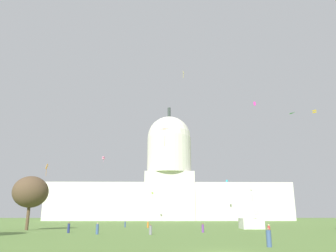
# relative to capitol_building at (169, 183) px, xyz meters

# --- Properties ---
(capitol_building) EXTENTS (138.06, 26.02, 67.17)m
(capitol_building) POSITION_rel_capitol_building_xyz_m (0.00, 0.00, 0.00)
(capitol_building) COLOR silver
(capitol_building) RESTS_ON ground_plane
(event_tent) EXTENTS (4.97, 6.38, 4.65)m
(event_tent) POSITION_rel_capitol_building_xyz_m (15.11, -118.49, -19.03)
(event_tent) COLOR white
(event_tent) RESTS_ON ground_plane
(tree_west_near) EXTENTS (9.37, 9.17, 10.69)m
(tree_west_near) POSITION_rel_capitol_building_xyz_m (-31.51, -124.61, -13.88)
(tree_west_near) COLOR brown
(tree_west_near) RESTS_ON ground_plane
(person_denim_back_center) EXTENTS (0.65, 0.65, 1.72)m
(person_denim_back_center) POSITION_rel_capitol_building_xyz_m (5.21, -161.72, -20.58)
(person_denim_back_center) COLOR #3D5684
(person_denim_back_center) RESTS_ON ground_plane
(person_orange_front_left) EXTENTS (0.47, 0.47, 1.52)m
(person_orange_front_left) POSITION_rel_capitol_building_xyz_m (-7.87, -112.08, -20.67)
(person_orange_front_left) COLOR orange
(person_orange_front_left) RESTS_ON ground_plane
(person_denim_back_right) EXTENTS (0.58, 0.58, 1.75)m
(person_denim_back_right) POSITION_rel_capitol_building_xyz_m (-14.68, -139.98, -20.56)
(person_denim_back_right) COLOR #3D5684
(person_denim_back_right) RESTS_ON ground_plane
(person_grey_front_right) EXTENTS (0.52, 0.52, 1.53)m
(person_grey_front_right) POSITION_rel_capitol_building_xyz_m (-6.38, -141.12, -20.67)
(person_grey_front_right) COLOR gray
(person_grey_front_right) RESTS_ON ground_plane
(person_red_edge_east) EXTENTS (0.36, 0.36, 1.72)m
(person_red_edge_east) POSITION_rel_capitol_building_xyz_m (9.49, -148.40, -20.55)
(person_red_edge_east) COLOR red
(person_red_edge_east) RESTS_ON ground_plane
(person_navy_lawn_far_right) EXTENTS (0.50, 0.50, 1.76)m
(person_navy_lawn_far_right) POSITION_rel_capitol_building_xyz_m (-20.29, -135.57, -20.54)
(person_navy_lawn_far_right) COLOR navy
(person_navy_lawn_far_right) RESTS_ON ground_plane
(person_purple_near_tree_west) EXTENTS (0.52, 0.52, 1.55)m
(person_purple_near_tree_west) POSITION_rel_capitol_building_xyz_m (2.43, -134.49, -20.65)
(person_purple_near_tree_west) COLOR #703D93
(person_purple_near_tree_west) RESTS_ON ground_plane
(person_denim_deep_crowd) EXTENTS (0.45, 0.45, 1.63)m
(person_denim_deep_crowd) POSITION_rel_capitol_building_xyz_m (-13.66, -108.39, -20.60)
(person_denim_deep_crowd) COLOR #3D5684
(person_denim_deep_crowd) RESTS_ON ground_plane
(kite_magenta_high) EXTENTS (0.94, 0.52, 1.58)m
(kite_magenta_high) POSITION_rel_capitol_building_xyz_m (29.35, -80.22, 21.06)
(kite_magenta_high) COLOR #D1339E
(kite_black_low) EXTENTS (1.33, 1.56, 3.72)m
(kite_black_low) POSITION_rel_capitol_building_xyz_m (31.80, -60.17, -9.46)
(kite_black_low) COLOR black
(kite_red_low) EXTENTS (1.68, 1.00, 3.00)m
(kite_red_low) POSITION_rel_capitol_building_xyz_m (-4.16, -137.37, -4.25)
(kite_red_low) COLOR red
(kite_cyan_mid) EXTENTS (1.17, 1.15, 2.57)m
(kite_cyan_mid) POSITION_rel_capitol_building_xyz_m (28.61, -26.13, -1.60)
(kite_cyan_mid) COLOR #33BCDB
(kite_gold_mid) EXTENTS (1.04, 1.03, 0.97)m
(kite_gold_mid) POSITION_rel_capitol_building_xyz_m (35.24, -112.46, 7.76)
(kite_gold_mid) COLOR gold
(kite_green_mid) EXTENTS (1.26, 1.71, 0.27)m
(kite_green_mid) POSITION_rel_capitol_building_xyz_m (28.09, -113.89, 6.38)
(kite_green_mid) COLOR green
(kite_yellow_high) EXTENTS (0.44, 0.78, 2.60)m
(kite_yellow_high) POSITION_rel_capitol_building_xyz_m (2.64, -90.10, 28.38)
(kite_yellow_high) COLOR yellow
(kite_pink_mid) EXTENTS (1.17, 1.18, 2.37)m
(kite_pink_mid) POSITION_rel_capitol_building_xyz_m (-29.22, -54.83, 5.05)
(kite_pink_mid) COLOR pink
(kite_orange_low) EXTENTS (0.40, 1.07, 3.04)m
(kite_orange_low) POSITION_rel_capitol_building_xyz_m (-33.38, -111.00, -6.91)
(kite_orange_low) COLOR orange
(kite_lime_low) EXTENTS (0.99, 0.95, 3.26)m
(kite_lime_low) POSITION_rel_capitol_building_xyz_m (-9.02, -25.56, -7.71)
(kite_lime_low) COLOR #8CD133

